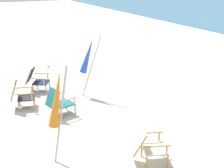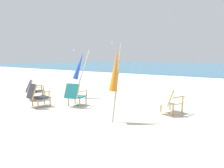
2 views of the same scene
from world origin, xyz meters
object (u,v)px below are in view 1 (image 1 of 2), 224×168
beach_chair_front_right (21,94)px  umbrella_furled_orange (57,100)px  umbrella_furled_blue (88,56)px  beach_chair_back_right (59,101)px  beach_chair_back_left (36,79)px  beach_chair_mid_center (147,145)px

beach_chair_front_right → umbrella_furled_orange: 3.29m
umbrella_furled_blue → umbrella_furled_orange: 3.72m
beach_chair_front_right → umbrella_furled_blue: size_ratio=0.40×
beach_chair_front_right → umbrella_furled_orange: bearing=4.1°
beach_chair_front_right → beach_chair_back_right: beach_chair_front_right is taller
beach_chair_back_right → umbrella_furled_orange: bearing=-16.0°
umbrella_furled_blue → beach_chair_back_right: bearing=-51.6°
beach_chair_back_left → umbrella_furled_blue: bearing=50.9°
beach_chair_mid_center → beach_chair_front_right: 4.38m
beach_chair_back_left → umbrella_furled_orange: 4.48m
beach_chair_front_right → beach_chair_back_left: bearing=149.3°
umbrella_furled_blue → umbrella_furled_orange: size_ratio=0.97×
beach_chair_mid_center → beach_chair_back_right: beach_chair_back_right is taller
beach_chair_back_left → beach_chair_front_right: beach_chair_front_right is taller
umbrella_furled_orange → beach_chair_back_right: bearing=164.0°
beach_chair_back_right → umbrella_furled_blue: umbrella_furled_blue is taller
beach_chair_mid_center → beach_chair_back_right: size_ratio=1.11×
beach_chair_back_left → umbrella_furled_blue: (1.15, 1.42, 0.90)m
beach_chair_mid_center → umbrella_furled_orange: bearing=-117.9°
beach_chair_back_left → beach_chair_back_right: (2.18, 0.13, 0.00)m
umbrella_furled_blue → beach_chair_back_left: bearing=-129.1°
beach_chair_mid_center → umbrella_furled_blue: size_ratio=0.44×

